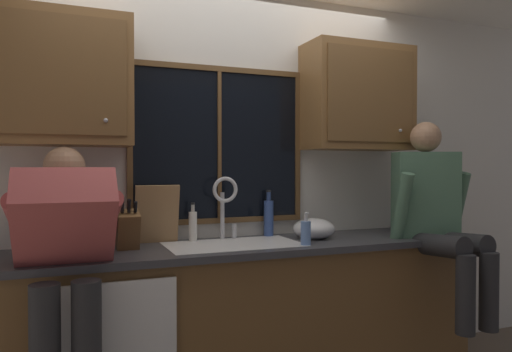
{
  "coord_description": "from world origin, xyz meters",
  "views": [
    {
      "loc": [
        -1.0,
        -3.0,
        1.39
      ],
      "look_at": [
        0.08,
        -0.3,
        1.33
      ],
      "focal_mm": 33.69,
      "sensor_mm": 36.0,
      "label": 1
    }
  ],
  "objects_px": {
    "person_standing": "(65,262)",
    "bottle_green_glass": "(193,225)",
    "cutting_board": "(157,214)",
    "person_sitting_on_counter": "(436,210)",
    "bottle_tall_clear": "(269,217)",
    "mixing_bowl": "(314,229)",
    "soap_dispenser": "(306,232)",
    "knife_block": "(128,230)"
  },
  "relations": [
    {
      "from": "person_standing",
      "to": "bottle_green_glass",
      "type": "distance_m",
      "value": 0.89
    },
    {
      "from": "cutting_board",
      "to": "person_sitting_on_counter",
      "type": "bearing_deg",
      "value": -15.83
    },
    {
      "from": "person_sitting_on_counter",
      "to": "bottle_tall_clear",
      "type": "bearing_deg",
      "value": 151.97
    },
    {
      "from": "mixing_bowl",
      "to": "bottle_green_glass",
      "type": "bearing_deg",
      "value": 167.69
    },
    {
      "from": "cutting_board",
      "to": "bottle_tall_clear",
      "type": "height_order",
      "value": "cutting_board"
    },
    {
      "from": "mixing_bowl",
      "to": "soap_dispenser",
      "type": "relative_size",
      "value": 1.37
    },
    {
      "from": "cutting_board",
      "to": "mixing_bowl",
      "type": "distance_m",
      "value": 1.0
    },
    {
      "from": "knife_block",
      "to": "cutting_board",
      "type": "xyz_separation_m",
      "value": [
        0.19,
        0.17,
        0.07
      ]
    },
    {
      "from": "person_standing",
      "to": "knife_block",
      "type": "bearing_deg",
      "value": 45.09
    },
    {
      "from": "bottle_tall_clear",
      "to": "soap_dispenser",
      "type": "bearing_deg",
      "value": -82.37
    },
    {
      "from": "bottle_green_glass",
      "to": "person_sitting_on_counter",
      "type": "bearing_deg",
      "value": -17.66
    },
    {
      "from": "person_standing",
      "to": "mixing_bowl",
      "type": "relative_size",
      "value": 5.52
    },
    {
      "from": "knife_block",
      "to": "mixing_bowl",
      "type": "relative_size",
      "value": 1.19
    },
    {
      "from": "person_sitting_on_counter",
      "to": "mixing_bowl",
      "type": "relative_size",
      "value": 4.66
    },
    {
      "from": "cutting_board",
      "to": "bottle_tall_clear",
      "type": "bearing_deg",
      "value": 1.96
    },
    {
      "from": "knife_block",
      "to": "soap_dispenser",
      "type": "relative_size",
      "value": 1.62
    },
    {
      "from": "mixing_bowl",
      "to": "bottle_tall_clear",
      "type": "xyz_separation_m",
      "value": [
        -0.23,
        0.2,
        0.07
      ]
    },
    {
      "from": "knife_block",
      "to": "bottle_tall_clear",
      "type": "xyz_separation_m",
      "value": [
        0.94,
        0.19,
        0.02
      ]
    },
    {
      "from": "person_sitting_on_counter",
      "to": "cutting_board",
      "type": "relative_size",
      "value": 3.51
    },
    {
      "from": "cutting_board",
      "to": "bottle_tall_clear",
      "type": "xyz_separation_m",
      "value": [
        0.75,
        0.03,
        -0.05
      ]
    },
    {
      "from": "person_standing",
      "to": "bottle_tall_clear",
      "type": "bearing_deg",
      "value": 22.34
    },
    {
      "from": "bottle_tall_clear",
      "to": "cutting_board",
      "type": "bearing_deg",
      "value": -178.04
    },
    {
      "from": "person_sitting_on_counter",
      "to": "bottle_green_glass",
      "type": "height_order",
      "value": "person_sitting_on_counter"
    },
    {
      "from": "soap_dispenser",
      "to": "bottle_green_glass",
      "type": "bearing_deg",
      "value": 146.52
    },
    {
      "from": "knife_block",
      "to": "soap_dispenser",
      "type": "bearing_deg",
      "value": -13.0
    },
    {
      "from": "knife_block",
      "to": "soap_dispenser",
      "type": "height_order",
      "value": "knife_block"
    },
    {
      "from": "person_standing",
      "to": "mixing_bowl",
      "type": "xyz_separation_m",
      "value": [
        1.5,
        0.32,
        0.04
      ]
    },
    {
      "from": "bottle_green_glass",
      "to": "bottle_tall_clear",
      "type": "relative_size",
      "value": 0.78
    },
    {
      "from": "mixing_bowl",
      "to": "bottle_tall_clear",
      "type": "height_order",
      "value": "bottle_tall_clear"
    },
    {
      "from": "knife_block",
      "to": "soap_dispenser",
      "type": "xyz_separation_m",
      "value": [
        1.0,
        -0.23,
        -0.03
      ]
    },
    {
      "from": "person_sitting_on_counter",
      "to": "mixing_bowl",
      "type": "bearing_deg",
      "value": 157.03
    },
    {
      "from": "knife_block",
      "to": "bottle_tall_clear",
      "type": "height_order",
      "value": "bottle_tall_clear"
    },
    {
      "from": "person_sitting_on_counter",
      "to": "person_standing",
      "type": "bearing_deg",
      "value": -179.7
    },
    {
      "from": "person_standing",
      "to": "mixing_bowl",
      "type": "bearing_deg",
      "value": 11.99
    },
    {
      "from": "mixing_bowl",
      "to": "bottle_green_glass",
      "type": "xyz_separation_m",
      "value": [
        -0.76,
        0.17,
        0.04
      ]
    },
    {
      "from": "cutting_board",
      "to": "bottle_green_glass",
      "type": "relative_size",
      "value": 1.49
    },
    {
      "from": "mixing_bowl",
      "to": "person_sitting_on_counter",
      "type": "bearing_deg",
      "value": -22.97
    },
    {
      "from": "person_sitting_on_counter",
      "to": "soap_dispenser",
      "type": "relative_size",
      "value": 6.37
    },
    {
      "from": "bottle_green_glass",
      "to": "soap_dispenser",
      "type": "bearing_deg",
      "value": -33.48
    },
    {
      "from": "bottle_green_glass",
      "to": "bottle_tall_clear",
      "type": "xyz_separation_m",
      "value": [
        0.53,
        0.04,
        0.03
      ]
    },
    {
      "from": "knife_block",
      "to": "cutting_board",
      "type": "relative_size",
      "value": 0.89
    },
    {
      "from": "mixing_bowl",
      "to": "soap_dispenser",
      "type": "distance_m",
      "value": 0.28
    }
  ]
}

